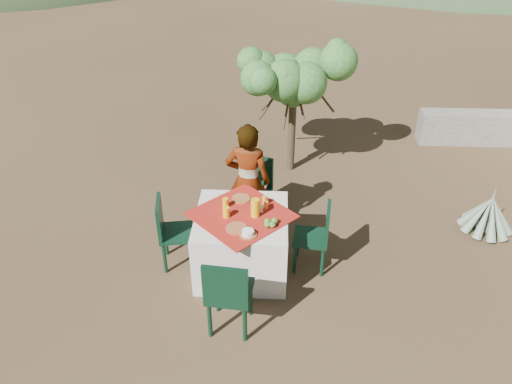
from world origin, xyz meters
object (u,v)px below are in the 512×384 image
chair_left (171,229)px  shrub_tree (298,82)px  chair_right (317,235)px  person (248,181)px  agave (488,214)px  juice_pitcher (255,208)px  table (242,242)px  chair_near (228,293)px  chair_far (255,186)px

chair_left → shrub_tree: bearing=-41.0°
chair_right → person: bearing=-121.3°
person → agave: person is taller
person → agave: size_ratio=2.10×
person → juice_pitcher: 0.75m
table → chair_right: bearing=4.1°
table → chair_near: bearing=-93.6°
chair_left → juice_pitcher: (0.97, -0.07, 0.38)m
person → chair_right: bearing=150.3°
chair_far → person: (-0.07, -0.31, 0.27)m
chair_far → chair_right: size_ratio=1.05×
chair_far → chair_near: size_ratio=0.94×
chair_left → agave: size_ratio=1.22×
chair_left → person: size_ratio=0.58×
juice_pitcher → chair_near: bearing=-102.7°
chair_right → agave: size_ratio=1.17×
person → agave: 3.12m
chair_far → chair_right: 1.23m
chair_far → chair_right: (0.76, -0.97, -0.02)m
chair_left → juice_pitcher: 1.05m
chair_left → shrub_tree: 2.92m
chair_far → shrub_tree: shrub_tree is taller
person → chair_near: bearing=95.5°
juice_pitcher → chair_far: bearing=93.0°
chair_near → agave: chair_near is taller
chair_right → juice_pitcher: 0.81m
chair_near → chair_left: 1.27m
chair_right → agave: bearing=116.9°
chair_left → agave: bearing=-87.2°
chair_left → person: 1.11m
chair_right → person: size_ratio=0.56×
chair_near → shrub_tree: 3.56m
table → shrub_tree: shrub_tree is taller
chair_far → chair_near: bearing=-72.7°
chair_far → chair_left: (-0.92, -0.98, -0.00)m
chair_left → juice_pitcher: bearing=-103.0°
table → chair_left: size_ratio=1.48×
chair_near → agave: size_ratio=1.30×
chair_far → chair_near: chair_near is taller
table → juice_pitcher: 0.51m
chair_left → shrub_tree: (1.46, 2.36, 0.91)m
agave → juice_pitcher: juice_pitcher is taller
chair_left → chair_right: chair_left is taller
table → chair_left: (-0.82, 0.05, 0.11)m
chair_far → juice_pitcher: juice_pitcher is taller
chair_right → shrub_tree: bearing=-167.9°
shrub_tree → chair_right: bearing=-84.8°
juice_pitcher → chair_left: bearing=176.1°
table → chair_right: (0.86, 0.06, 0.09)m
table → person: person is taller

